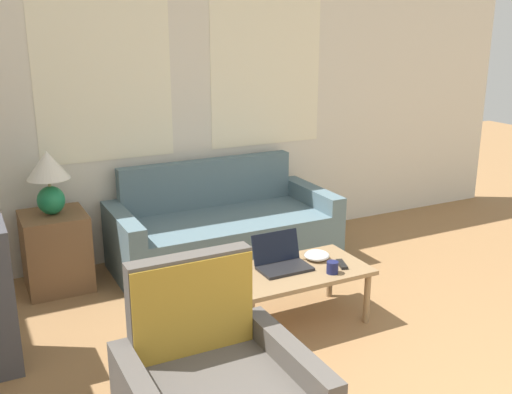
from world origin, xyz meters
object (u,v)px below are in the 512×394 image
at_px(laptop, 281,260).
at_px(snack_bowl, 317,255).
at_px(couch, 222,233).
at_px(tv_remote, 342,264).
at_px(coffee_table, 295,275).
at_px(table_lamp, 49,176).
at_px(cup_navy, 332,267).

height_order(laptop, snack_bowl, laptop).
bearing_deg(couch, tv_remote, -76.35).
bearing_deg(snack_bowl, laptop, -177.65).
height_order(coffee_table, tv_remote, tv_remote).
xyz_separation_m(couch, table_lamp, (-1.35, 0.10, 0.64)).
bearing_deg(couch, snack_bowl, -78.77).
relative_size(table_lamp, laptop, 1.40).
height_order(couch, coffee_table, couch).
distance_m(couch, table_lamp, 1.50).
bearing_deg(tv_remote, snack_bowl, 118.13).
height_order(coffee_table, snack_bowl, snack_bowl).
xyz_separation_m(cup_navy, tv_remote, (0.13, 0.08, -0.03)).
xyz_separation_m(laptop, tv_remote, (0.38, -0.16, -0.04)).
xyz_separation_m(couch, tv_remote, (0.32, -1.32, 0.14)).
distance_m(couch, laptop, 1.17).
height_order(couch, laptop, couch).
height_order(couch, tv_remote, couch).
distance_m(coffee_table, tv_remote, 0.34).
bearing_deg(laptop, cup_navy, -42.95).
relative_size(couch, coffee_table, 1.89).
relative_size(laptop, snack_bowl, 1.96).
distance_m(coffee_table, laptop, 0.14).
xyz_separation_m(coffee_table, tv_remote, (0.32, -0.09, 0.05)).
bearing_deg(table_lamp, coffee_table, -44.56).
xyz_separation_m(coffee_table, laptop, (-0.07, 0.07, 0.10)).
bearing_deg(couch, coffee_table, -89.98).
distance_m(table_lamp, coffee_table, 1.97).
xyz_separation_m(coffee_table, snack_bowl, (0.23, 0.08, 0.07)).
relative_size(couch, snack_bowl, 10.47).
bearing_deg(couch, cup_navy, -82.24).
distance_m(coffee_table, snack_bowl, 0.25).
bearing_deg(table_lamp, couch, -4.36).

